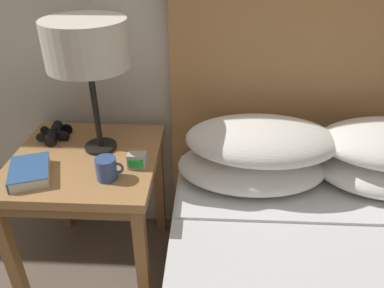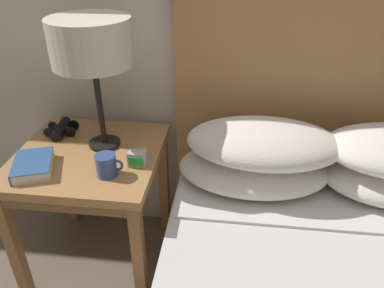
% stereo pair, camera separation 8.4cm
% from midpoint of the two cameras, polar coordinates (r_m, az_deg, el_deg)
% --- Properties ---
extents(nightstand, '(0.58, 0.58, 0.60)m').
position_cam_midpoint_polar(nightstand, '(1.61, -17.12, -4.28)').
color(nightstand, '#AD7A47').
rests_on(nightstand, ground_plane).
extents(table_lamp, '(0.30, 0.30, 0.52)m').
position_cam_midpoint_polar(table_lamp, '(1.45, -17.45, 14.02)').
color(table_lamp, black).
rests_on(table_lamp, nightstand).
extents(book_on_nightstand, '(0.19, 0.22, 0.04)m').
position_cam_midpoint_polar(book_on_nightstand, '(1.51, -25.05, -3.90)').
color(book_on_nightstand, silver).
rests_on(book_on_nightstand, nightstand).
extents(binoculars_pair, '(0.15, 0.16, 0.05)m').
position_cam_midpoint_polar(binoculars_pair, '(1.74, -21.56, 1.53)').
color(binoculars_pair, black).
rests_on(binoculars_pair, nightstand).
extents(coffee_mug, '(0.10, 0.08, 0.08)m').
position_cam_midpoint_polar(coffee_mug, '(1.39, -14.57, -3.69)').
color(coffee_mug, '#334C84').
rests_on(coffee_mug, nightstand).
extents(alarm_clock, '(0.07, 0.05, 0.06)m').
position_cam_midpoint_polar(alarm_clock, '(1.44, -10.04, -2.56)').
color(alarm_clock, '#B7B2A8').
rests_on(alarm_clock, nightstand).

